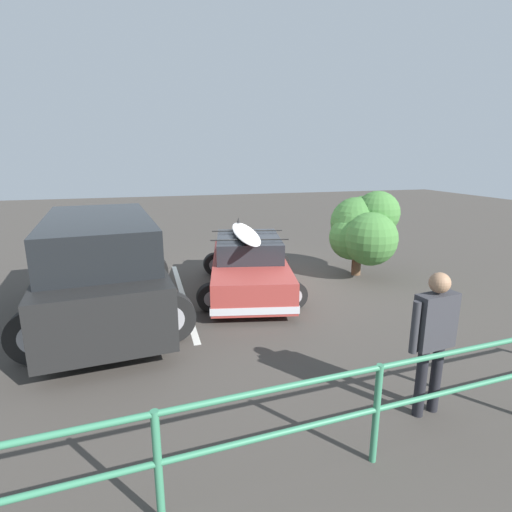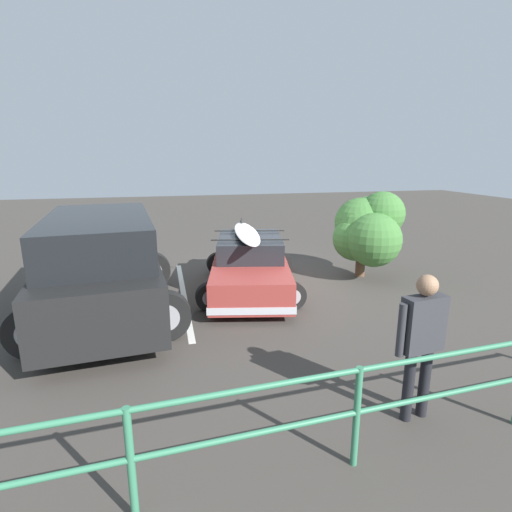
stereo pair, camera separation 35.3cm
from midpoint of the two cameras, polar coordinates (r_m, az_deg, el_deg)
The scene contains 7 objects.
ground_plane at distance 9.93m, azimuth 2.22°, elevation -3.61°, with size 44.00×44.00×0.02m, color #423D38.
parking_stripe at distance 9.08m, azimuth -9.19°, elevation -5.45°, with size 4.94×0.12×0.00m, color silver.
sedan_car at distance 9.15m, azimuth 0.23°, elevation -1.25°, with size 2.69×4.30×1.50m.
suv_car at distance 8.02m, azimuth -19.94°, elevation -1.22°, with size 3.08×5.07×1.96m.
person_bystander at distance 5.02m, azimuth 24.52°, elevation -10.22°, with size 0.68×0.27×1.77m.
railing_fence at distance 3.84m, azimuth 2.44°, elevation -22.50°, with size 10.60×0.78×1.09m.
bush_near_left at distance 10.40m, azimuth 16.42°, elevation 3.88°, with size 1.82×2.00×2.16m.
Camera 2 is at (2.37, 9.15, 3.03)m, focal length 28.00 mm.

